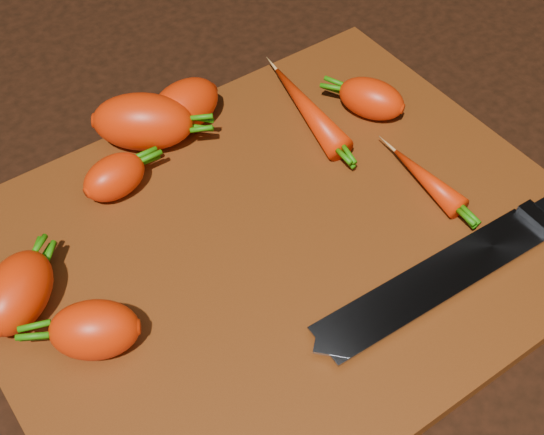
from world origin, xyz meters
TOP-DOWN VIEW (x-y plane):
  - ground at (0.00, 0.00)m, footprint 2.00×2.00m
  - cutting_board at (0.00, 0.00)m, footprint 0.50×0.40m
  - carrot_0 at (-0.21, 0.06)m, footprint 0.09×0.09m
  - carrot_1 at (-0.17, -0.01)m, footprint 0.08×0.07m
  - carrot_2 at (-0.03, 0.17)m, footprint 0.11×0.10m
  - carrot_3 at (0.01, 0.17)m, footprint 0.08×0.06m
  - carrot_4 at (-0.09, 0.13)m, footprint 0.06×0.05m
  - carrot_5 at (0.17, 0.08)m, footprint 0.07×0.08m
  - carrot_6 at (0.11, 0.11)m, footprint 0.05×0.13m
  - carrot_7 at (0.14, -0.03)m, footprint 0.03×0.09m
  - knife at (0.09, -0.12)m, footprint 0.36×0.05m

SIDE VIEW (x-z plane):
  - ground at x=0.00m, z-range -0.01..0.00m
  - cutting_board at x=0.00m, z-range 0.00..0.01m
  - knife at x=0.09m, z-range 0.01..0.03m
  - carrot_7 at x=0.14m, z-range 0.01..0.03m
  - carrot_6 at x=0.11m, z-range 0.01..0.04m
  - carrot_4 at x=-0.09m, z-range 0.01..0.05m
  - carrot_5 at x=0.17m, z-range 0.01..0.05m
  - carrot_1 at x=-0.17m, z-range 0.01..0.06m
  - carrot_3 at x=0.01m, z-range 0.01..0.06m
  - carrot_0 at x=-0.21m, z-range 0.01..0.06m
  - carrot_2 at x=-0.03m, z-range 0.01..0.07m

